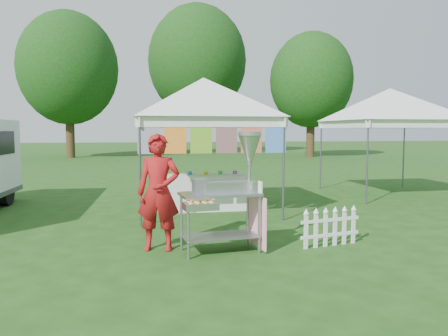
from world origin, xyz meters
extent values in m
plane|color=#1E4413|center=(0.00, 0.00, 0.00)|extent=(120.00, 120.00, 0.00)
cylinder|color=#59595E|center=(-1.42, 2.08, 1.05)|extent=(0.04, 0.04, 2.10)
cylinder|color=#59595E|center=(1.42, 2.08, 1.05)|extent=(0.04, 0.04, 2.10)
cylinder|color=#59595E|center=(-1.42, 4.92, 1.05)|extent=(0.04, 0.04, 2.10)
cylinder|color=#59595E|center=(1.42, 4.92, 1.05)|extent=(0.04, 0.04, 2.10)
cube|color=white|center=(0.00, 2.08, 2.00)|extent=(3.00, 0.03, 0.22)
cube|color=white|center=(0.00, 4.92, 2.00)|extent=(3.00, 0.03, 0.22)
pyramid|color=white|center=(0.00, 3.50, 3.00)|extent=(4.24, 4.24, 0.90)
cylinder|color=#59595E|center=(0.00, 2.08, 2.08)|extent=(3.00, 0.03, 0.03)
cube|color=#36CDAB|center=(-1.25, 2.08, 1.73)|extent=(0.42, 0.01, 0.70)
cube|color=#F13E1A|center=(-0.75, 2.08, 1.73)|extent=(0.42, 0.01, 0.70)
cube|color=#178D20|center=(-0.25, 2.08, 1.73)|extent=(0.42, 0.01, 0.70)
cube|color=orange|center=(0.25, 2.08, 1.73)|extent=(0.42, 0.01, 0.70)
cube|color=#D41A61|center=(0.75, 2.08, 1.73)|extent=(0.42, 0.01, 0.70)
cube|color=blue|center=(1.25, 2.08, 1.73)|extent=(0.42, 0.01, 0.70)
cylinder|color=#59595E|center=(4.08, 3.58, 1.05)|extent=(0.04, 0.04, 2.10)
cylinder|color=#59595E|center=(4.08, 6.42, 1.05)|extent=(0.04, 0.04, 2.10)
cylinder|color=#59595E|center=(6.92, 6.42, 1.05)|extent=(0.04, 0.04, 2.10)
cube|color=white|center=(5.50, 3.58, 2.00)|extent=(3.00, 0.03, 0.22)
cube|color=white|center=(5.50, 6.42, 2.00)|extent=(3.00, 0.03, 0.22)
pyramid|color=white|center=(5.50, 5.00, 3.00)|extent=(4.24, 4.24, 0.90)
cylinder|color=#59595E|center=(5.50, 3.58, 2.08)|extent=(3.00, 0.03, 0.03)
cylinder|color=#3B2B15|center=(-6.00, 24.00, 1.98)|extent=(0.56, 0.56, 3.96)
ellipsoid|color=#255618|center=(-6.00, 24.00, 5.85)|extent=(6.40, 6.40, 7.36)
cylinder|color=#3B2B15|center=(3.00, 28.00, 2.42)|extent=(0.56, 0.56, 4.84)
ellipsoid|color=#255618|center=(3.00, 28.00, 7.15)|extent=(7.60, 7.60, 8.74)
cylinder|color=#3B2B15|center=(10.00, 22.00, 1.76)|extent=(0.56, 0.56, 3.52)
ellipsoid|color=#255618|center=(10.00, 22.00, 5.20)|extent=(5.60, 5.60, 6.44)
cylinder|color=gray|center=(-0.75, -0.24, 0.44)|extent=(0.04, 0.04, 0.88)
cylinder|color=gray|center=(0.31, -0.12, 0.44)|extent=(0.04, 0.04, 0.88)
cylinder|color=gray|center=(-0.81, 0.24, 0.44)|extent=(0.04, 0.04, 0.88)
cylinder|color=gray|center=(0.26, 0.36, 0.44)|extent=(0.04, 0.04, 0.88)
cube|color=gray|center=(-0.25, 0.06, 0.24)|extent=(1.17, 0.68, 0.01)
cube|color=#B7B7BC|center=(-0.25, 0.06, 0.88)|extent=(1.23, 0.72, 0.04)
cube|color=#B7B7BC|center=(-0.08, 0.13, 0.97)|extent=(0.85, 0.34, 0.15)
cube|color=gray|center=(-0.55, 0.08, 1.01)|extent=(0.22, 0.24, 0.22)
cylinder|color=gray|center=(0.23, 0.16, 1.32)|extent=(0.05, 0.05, 0.88)
cone|color=#B7B7BC|center=(0.23, 0.16, 1.57)|extent=(0.39, 0.39, 0.39)
cylinder|color=#B7B7BC|center=(0.23, 0.16, 1.78)|extent=(0.41, 0.41, 0.06)
cube|color=#B7B7BC|center=(-0.60, -0.35, 0.78)|extent=(0.50, 0.34, 0.10)
cube|color=#FFABB2|center=(0.35, 0.13, 0.44)|extent=(0.10, 0.73, 0.79)
cube|color=white|center=(0.32, -0.15, 1.00)|extent=(0.03, 0.14, 0.18)
imported|color=maroon|center=(-1.14, 0.34, 0.89)|extent=(0.72, 0.55, 1.78)
cylinder|color=black|center=(-4.65, 5.02, 0.34)|extent=(0.25, 0.68, 0.67)
cube|color=white|center=(1.09, -0.04, 0.28)|extent=(0.07, 0.03, 0.56)
cube|color=white|center=(1.26, 0.00, 0.28)|extent=(0.07, 0.03, 0.56)
cube|color=white|center=(1.44, 0.04, 0.28)|extent=(0.07, 0.03, 0.56)
cube|color=white|center=(1.61, 0.07, 0.28)|extent=(0.07, 0.03, 0.56)
cube|color=white|center=(1.79, 0.11, 0.28)|extent=(0.07, 0.03, 0.56)
cube|color=white|center=(1.97, 0.15, 0.28)|extent=(0.07, 0.03, 0.56)
cube|color=white|center=(1.53, 0.06, 0.18)|extent=(1.06, 0.24, 0.05)
cube|color=white|center=(1.53, 0.06, 0.42)|extent=(1.06, 0.24, 0.05)
cube|color=white|center=(0.05, 3.57, 0.41)|extent=(1.80, 0.70, 0.81)
camera|label=1|loc=(-1.39, -6.29, 1.84)|focal=35.00mm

